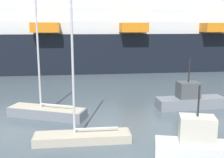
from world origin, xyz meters
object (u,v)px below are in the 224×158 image
sailboat_2 (82,133)px  sailboat_3 (47,111)px  fishing_boat_1 (199,143)px  cruise_ship (158,32)px  fishing_boat_0 (190,99)px

sailboat_2 → sailboat_3: (-3.46, 5.67, -0.03)m
sailboat_3 → fishing_boat_1: bearing=162.1°
cruise_ship → sailboat_3: bearing=-122.6°
sailboat_2 → fishing_boat_1: 8.06m
sailboat_2 → fishing_boat_1: bearing=156.9°
fishing_boat_1 → cruise_ship: bearing=-87.3°
fishing_boat_0 → cruise_ship: bearing=-102.8°
sailboat_2 → fishing_boat_1: (7.54, -2.85, 0.31)m
sailboat_3 → fishing_boat_1: (11.00, -8.51, 0.35)m
cruise_ship → fishing_boat_1: bearing=-102.9°
sailboat_3 → fishing_boat_0: 14.37m
fishing_boat_1 → cruise_ship: size_ratio=0.05×
fishing_boat_0 → cruise_ship: 30.77m
sailboat_3 → cruise_ship: 37.18m
sailboat_2 → cruise_ship: 40.76m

